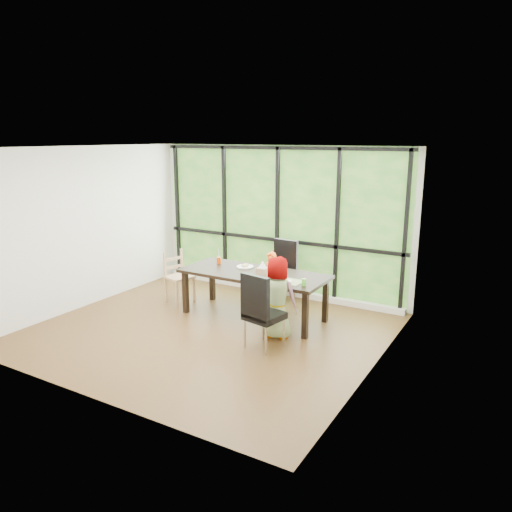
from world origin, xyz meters
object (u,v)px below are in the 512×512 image
object	(u,v)px
dining_table	(254,295)
green_cup	(304,282)
orange_cup	(219,260)
chair_end_beech	(179,277)
child_older	(277,298)
child_toddler	(271,280)
chair_interior_leather	(264,310)
chair_window_leather	(280,272)
plate_near	(284,281)
tissue_box	(263,272)
plate_far	(245,267)

from	to	relation	value
dining_table	green_cup	distance (m)	1.10
orange_cup	green_cup	size ratio (longest dim) A/B	1.09
chair_end_beech	child_older	distance (m)	2.28
green_cup	child_toddler	bearing A→B (deg)	139.84
chair_interior_leather	orange_cup	distance (m)	1.90
chair_window_leather	green_cup	distance (m)	1.55
dining_table	child_older	distance (m)	0.91
plate_near	green_cup	xyz separation A→B (m)	(0.34, -0.04, 0.04)
dining_table	orange_cup	distance (m)	0.92
orange_cup	tissue_box	world-z (taller)	tissue_box
child_toddler	plate_near	size ratio (longest dim) A/B	4.33
child_toddler	orange_cup	size ratio (longest dim) A/B	8.53
plate_near	chair_end_beech	bearing A→B (deg)	174.22
child_toddler	green_cup	xyz separation A→B (m)	(0.99, -0.83, 0.32)
green_cup	tissue_box	size ratio (longest dim) A/B	0.65
chair_end_beech	child_older	bearing A→B (deg)	-88.11
child_older	dining_table	bearing A→B (deg)	-44.87
child_toddler	plate_near	distance (m)	1.06
plate_near	green_cup	size ratio (longest dim) A/B	2.15
chair_window_leather	child_toddler	distance (m)	0.34
child_toddler	tissue_box	bearing A→B (deg)	-60.10
plate_far	tissue_box	size ratio (longest dim) A/B	1.72
chair_window_leather	chair_end_beech	size ratio (longest dim) A/B	1.20
child_toddler	orange_cup	bearing A→B (deg)	-141.42
chair_end_beech	tissue_box	size ratio (longest dim) A/B	5.63
child_older	plate_far	xyz separation A→B (m)	(-0.98, 0.74, 0.16)
child_older	green_cup	xyz separation A→B (m)	(0.29, 0.29, 0.20)
plate_near	orange_cup	bearing A→B (deg)	164.79
chair_window_leather	plate_far	world-z (taller)	chair_window_leather
child_toddler	green_cup	distance (m)	1.33
chair_end_beech	child_toddler	distance (m)	1.62
dining_table	orange_cup	world-z (taller)	orange_cup
chair_end_beech	green_cup	world-z (taller)	chair_end_beech
plate_near	orange_cup	distance (m)	1.49
child_toddler	plate_far	size ratio (longest dim) A/B	3.49
plate_near	tissue_box	size ratio (longest dim) A/B	1.39
plate_near	orange_cup	xyz separation A→B (m)	(-1.44, 0.39, 0.05)
chair_interior_leather	chair_end_beech	world-z (taller)	chair_interior_leather
child_toddler	orange_cup	distance (m)	0.94
chair_end_beech	child_toddler	world-z (taller)	child_toddler
plate_far	plate_near	xyz separation A→B (m)	(0.93, -0.41, -0.00)
chair_end_beech	plate_far	size ratio (longest dim) A/B	3.27
plate_far	tissue_box	xyz separation A→B (m)	(0.51, -0.32, 0.06)
dining_table	plate_far	size ratio (longest dim) A/B	8.55
chair_end_beech	plate_near	bearing A→B (deg)	-80.04
child_toddler	child_older	xyz separation A→B (m)	(0.70, -1.12, 0.12)
chair_interior_leather	dining_table	bearing A→B (deg)	-41.44
dining_table	green_cup	xyz separation A→B (m)	(0.99, -0.25, 0.43)
dining_table	child_toddler	distance (m)	0.59
dining_table	plate_near	world-z (taller)	plate_near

